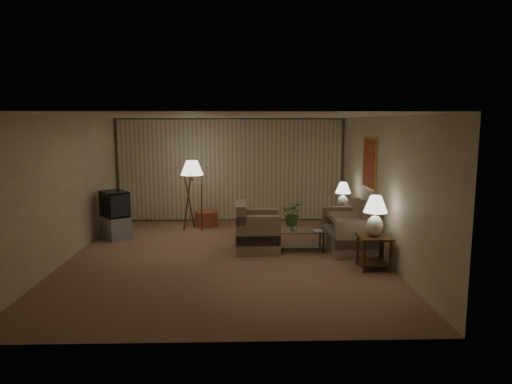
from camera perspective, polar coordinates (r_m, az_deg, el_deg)
The scene contains 16 objects.
ground at distance 8.97m, azimuth -3.76°, elevation -8.08°, with size 7.00×7.00×0.00m, color brown.
room_shell at distance 10.13m, azimuth -3.41°, elevation 3.92°, with size 6.04×7.02×2.72m.
sofa at distance 9.63m, azimuth 11.43°, elevation -4.80°, with size 1.67×0.85×0.74m.
armchair at distance 9.30m, azimuth 0.21°, elevation -4.97°, with size 0.93×0.88×0.78m.
side_table_near at distance 8.39m, azimuth 14.53°, elevation -6.58°, with size 0.56×0.56×0.60m.
side_table_far at distance 10.85m, azimuth 10.73°, elevation -3.16°, with size 0.44×0.37×0.60m.
table_lamp_near at distance 8.25m, azimuth 14.68°, elevation -2.47°, with size 0.42×0.42×0.72m.
table_lamp_far at distance 10.75m, azimuth 10.82°, elevation -0.14°, with size 0.36×0.36×0.62m.
coffee_table at distance 9.38m, azimuth 5.55°, elevation -5.61°, with size 1.02×0.56×0.41m.
tv_cabinet at distance 10.79m, azimuth -17.16°, elevation -4.22°, with size 0.83×0.89×0.50m, color #959597.
crt_tv at distance 10.69m, azimuth -17.28°, elevation -1.42°, with size 0.78×0.82×0.57m, color black.
floor_lamp at distance 11.11m, azimuth -7.94°, elevation -0.23°, with size 0.55×0.55×1.69m.
ottoman at distance 11.56m, azimuth -6.20°, elevation -3.34°, with size 0.57×0.57×0.38m, color #9E4D35.
vase at distance 9.31m, azimuth 4.65°, elevation -4.39°, with size 0.13×0.13×0.14m, color white.
flowers at distance 9.25m, azimuth 4.67°, elevation -2.51°, with size 0.44×0.38×0.49m, color #416C30.
book at distance 9.28m, azimuth 7.18°, elevation -4.84°, with size 0.18×0.25×0.02m, color olive.
Camera 1 is at (0.34, -8.59, 2.57)m, focal length 32.00 mm.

